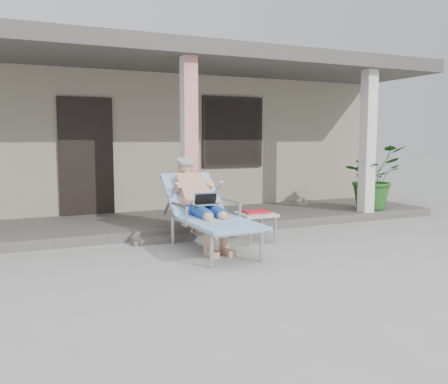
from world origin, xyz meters
name	(u,v)px	position (x,y,z in m)	size (l,w,h in m)	color
ground	(253,269)	(0.00, 0.00, 0.00)	(60.00, 60.00, 0.00)	#9E9E99
house	(127,133)	(0.00, 6.50, 1.67)	(10.40, 5.40, 3.30)	#9E937D
porch_deck	(173,222)	(0.00, 3.00, 0.07)	(10.00, 2.00, 0.15)	#605B56
porch_overhang	(172,62)	(0.00, 2.95, 2.79)	(10.00, 2.30, 2.85)	silver
porch_step	(197,236)	(0.00, 1.85, 0.04)	(2.00, 0.30, 0.07)	#605B56
lounger	(204,189)	(-0.11, 1.25, 0.82)	(0.82, 2.08, 1.34)	#B7B7BC
side_table	(256,216)	(0.73, 1.30, 0.39)	(0.54, 0.54, 0.46)	beige
potted_palm	(372,177)	(3.89, 2.43, 0.77)	(1.12, 0.97, 1.24)	#26591E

